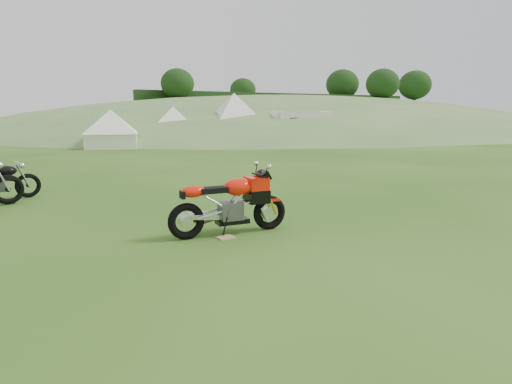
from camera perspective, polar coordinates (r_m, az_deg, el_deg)
name	(u,v)px	position (r m, az deg, el deg)	size (l,w,h in m)	color
ground	(262,236)	(6.68, 0.79, -5.91)	(120.00, 120.00, 0.00)	#254F11
hillside	(285,129)	(53.08, 3.93, 8.35)	(80.00, 64.00, 8.00)	#547C3F
hedgerow	(285,129)	(53.08, 3.93, 8.35)	(36.00, 1.20, 8.60)	black
sport_motorcycle	(229,199)	(6.68, -3.58, -0.98)	(1.86, 0.47, 1.12)	red
plywood_board	(226,237)	(6.60, -4.08, -6.05)	(0.25, 0.20, 0.02)	tan
tent_left	(111,127)	(25.27, -18.75, 8.20)	(2.65, 2.65, 2.29)	white
tent_mid	(174,124)	(28.81, -10.93, 8.92)	(2.83, 2.83, 2.45)	white
tent_right	(234,119)	(29.36, -2.92, 9.64)	(3.45, 3.45, 2.99)	white
caravan	(301,127)	(29.28, 5.95, 8.65)	(4.32, 1.93, 2.02)	silver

